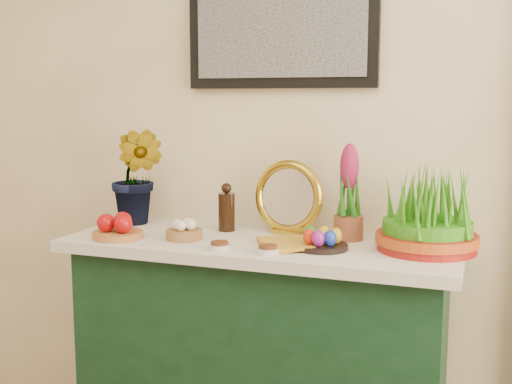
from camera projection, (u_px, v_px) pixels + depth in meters
sideboard at (261, 362)px, 2.37m from camera, size 1.30×0.45×0.85m
tablecloth at (261, 245)px, 2.31m from camera, size 1.40×0.55×0.04m
hyacinth_green at (137, 161)px, 2.55m from camera, size 0.26×0.22×0.51m
apple_bowl at (118, 228)px, 2.32m from camera, size 0.24×0.24×0.09m
garlic_basket at (184, 231)px, 2.30m from camera, size 0.16×0.16×0.07m
vinegar_cruet at (227, 210)px, 2.44m from camera, size 0.06×0.06×0.19m
mirror at (288, 198)px, 2.39m from camera, size 0.28×0.10×0.28m
book at (262, 244)px, 2.17m from camera, size 0.23×0.25×0.03m
spice_dish_left at (219, 246)px, 2.15m from camera, size 0.07×0.07×0.03m
spice_dish_right at (268, 250)px, 2.09m from camera, size 0.08×0.08×0.03m
egg_plate at (321, 241)px, 2.15m from camera, size 0.18×0.18×0.07m
hyacinth_pink at (349, 197)px, 2.28m from camera, size 0.11×0.11×0.35m
wheatgrass_sabzeh at (428, 215)px, 2.12m from camera, size 0.34×0.34×0.28m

